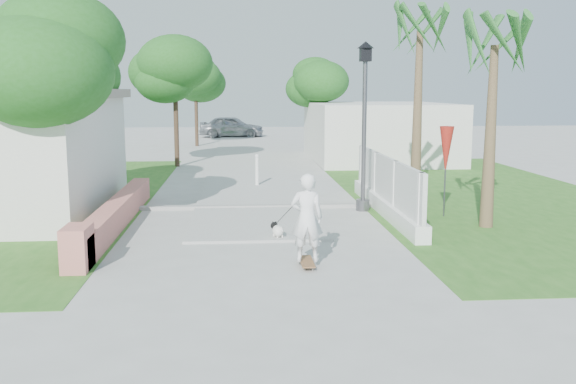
{
  "coord_description": "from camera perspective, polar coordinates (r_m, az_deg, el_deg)",
  "views": [
    {
      "loc": [
        -0.4,
        -11.2,
        3.2
      ],
      "look_at": [
        0.61,
        1.92,
        1.1
      ],
      "focal_mm": 40.0,
      "sensor_mm": 36.0,
      "label": 1
    }
  ],
  "objects": [
    {
      "name": "pink_wall",
      "position": [
        15.31,
        -15.26,
        -2.13
      ],
      "size": [
        0.45,
        8.2,
        0.8
      ],
      "color": "#D8766F",
      "rests_on": "ground"
    },
    {
      "name": "curb",
      "position": [
        17.49,
        -3.03,
        -1.32
      ],
      "size": [
        6.5,
        0.25,
        0.1
      ],
      "primitive_type": "cube",
      "color": "#999993",
      "rests_on": "ground"
    },
    {
      "name": "lattice_fence",
      "position": [
        16.86,
        8.67,
        -0.1
      ],
      "size": [
        0.35,
        7.0,
        1.5
      ],
      "color": "white",
      "rests_on": "ground"
    },
    {
      "name": "grass_right",
      "position": [
        20.82,
        16.46,
        -0.13
      ],
      "size": [
        8.0,
        20.0,
        0.01
      ],
      "primitive_type": "cube",
      "color": "#2C641F",
      "rests_on": "ground"
    },
    {
      "name": "building_right",
      "position": [
        29.96,
        7.97,
        5.35
      ],
      "size": [
        6.0,
        8.0,
        2.6
      ],
      "primitive_type": "cube",
      "color": "silver",
      "rests_on": "ground"
    },
    {
      "name": "ground",
      "position": [
        11.66,
        -2.3,
        -6.87
      ],
      "size": [
        90.0,
        90.0,
        0.0
      ],
      "primitive_type": "plane",
      "color": "#B7B7B2",
      "rests_on": "ground"
    },
    {
      "name": "tree_path_far",
      "position": [
        37.26,
        -8.19,
        9.93
      ],
      "size": [
        3.2,
        3.2,
        5.17
      ],
      "color": "#4C3826",
      "rests_on": "ground"
    },
    {
      "name": "path_strip",
      "position": [
        31.37,
        -3.66,
        3.25
      ],
      "size": [
        3.2,
        36.0,
        0.06
      ],
      "primitive_type": "cube",
      "color": "#B7B7B2",
      "rests_on": "ground"
    },
    {
      "name": "dog",
      "position": [
        13.88,
        -0.95,
        -3.4
      ],
      "size": [
        0.38,
        0.52,
        0.38
      ],
      "rotation": [
        0.0,
        0.0,
        0.38
      ],
      "color": "white",
      "rests_on": "ground"
    },
    {
      "name": "tree_path_left",
      "position": [
        27.31,
        -9.99,
        10.24
      ],
      "size": [
        3.4,
        3.4,
        5.23
      ],
      "color": "#4C3826",
      "rests_on": "ground"
    },
    {
      "name": "skateboarder",
      "position": [
        12.17,
        0.75,
        -2.26
      ],
      "size": [
        0.7,
        2.78,
        1.72
      ],
      "rotation": [
        0.0,
        0.0,
        3.08
      ],
      "color": "brown",
      "rests_on": "ground"
    },
    {
      "name": "parked_car",
      "position": [
        43.86,
        -5.02,
        5.81
      ],
      "size": [
        4.5,
        2.31,
        1.47
      ],
      "primitive_type": "imported",
      "rotation": [
        0.0,
        0.0,
        1.43
      ],
      "color": "#ACADB4",
      "rests_on": "ground"
    },
    {
      "name": "patio_umbrella",
      "position": [
        16.61,
        13.88,
        3.57
      ],
      "size": [
        0.36,
        0.36,
        2.3
      ],
      "color": "#59595E",
      "rests_on": "ground"
    },
    {
      "name": "palm_far",
      "position": [
        18.44,
        11.63,
        12.88
      ],
      "size": [
        1.8,
        1.8,
        5.3
      ],
      "color": "brown",
      "rests_on": "ground"
    },
    {
      "name": "tree_path_right",
      "position": [
        31.39,
        2.24,
        9.6
      ],
      "size": [
        3.0,
        3.0,
        4.79
      ],
      "color": "#4C3826",
      "rests_on": "ground"
    },
    {
      "name": "tree_left_near",
      "position": [
        14.77,
        -20.84,
        10.9
      ],
      "size": [
        3.6,
        3.6,
        5.28
      ],
      "color": "#4C3826",
      "rests_on": "ground"
    },
    {
      "name": "grass_left",
      "position": [
        20.56,
        -23.08,
        -0.61
      ],
      "size": [
        8.0,
        20.0,
        0.01
      ],
      "primitive_type": "cube",
      "color": "#2C641F",
      "rests_on": "ground"
    },
    {
      "name": "bollard",
      "position": [
        21.37,
        -2.77,
        2.02
      ],
      "size": [
        0.14,
        0.14,
        1.09
      ],
      "color": "white",
      "rests_on": "ground"
    },
    {
      "name": "palm_near",
      "position": [
        15.54,
        17.86,
        11.42
      ],
      "size": [
        1.8,
        1.8,
        4.7
      ],
      "color": "brown",
      "rests_on": "ground"
    },
    {
      "name": "tree_left_mid",
      "position": [
        20.33,
        -19.15,
        9.41
      ],
      "size": [
        3.2,
        3.2,
        4.85
      ],
      "color": "#4C3826",
      "rests_on": "ground"
    },
    {
      "name": "street_lamp",
      "position": [
        17.04,
        6.8,
        6.4
      ],
      "size": [
        0.44,
        0.44,
        4.44
      ],
      "color": "#59595E",
      "rests_on": "ground"
    }
  ]
}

